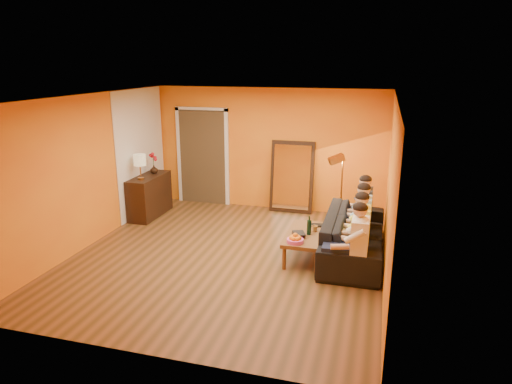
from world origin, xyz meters
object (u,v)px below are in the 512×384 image
(person_far_left, at_px, (359,244))
(tumbler, at_px, (315,228))
(dog, at_px, (343,249))
(coffee_table, at_px, (306,245))
(person_mid_right, at_px, (363,219))
(wine_bottle, at_px, (309,225))
(sideboard, at_px, (150,196))
(person_far_right, at_px, (365,209))
(vase, at_px, (154,169))
(mirror_frame, at_px, (292,177))
(table_lamp, at_px, (140,167))
(person_mid_left, at_px, (361,230))
(laptop, at_px, (320,226))
(sofa, at_px, (354,235))
(floor_lamp, at_px, (341,194))

(person_far_left, relative_size, tumbler, 12.00)
(dog, height_order, tumbler, dog)
(coffee_table, height_order, person_mid_right, person_mid_right)
(person_mid_right, bearing_deg, wine_bottle, -151.18)
(sideboard, bearing_deg, person_far_left, -23.73)
(person_far_right, bearing_deg, vase, 173.21)
(coffee_table, bearing_deg, mirror_frame, 106.71)
(person_far_left, distance_m, wine_bottle, 1.05)
(coffee_table, height_order, person_far_left, person_far_left)
(dog, bearing_deg, table_lamp, 165.13)
(person_mid_left, relative_size, tumbler, 12.00)
(wine_bottle, bearing_deg, person_far_right, 50.56)
(person_far_left, height_order, tumbler, person_far_left)
(laptop, relative_size, vase, 1.90)
(sofa, relative_size, floor_lamp, 1.67)
(table_lamp, height_order, laptop, table_lamp)
(floor_lamp, bearing_deg, laptop, -123.13)
(person_far_right, relative_size, wine_bottle, 3.94)
(mirror_frame, relative_size, floor_lamp, 1.06)
(person_mid_left, bearing_deg, vase, 159.65)
(floor_lamp, height_order, person_far_right, floor_lamp)
(coffee_table, height_order, wine_bottle, wine_bottle)
(table_lamp, distance_m, tumbler, 3.76)
(person_far_right, relative_size, tumbler, 12.00)
(sofa, distance_m, person_far_left, 1.04)
(person_far_left, bearing_deg, table_lamp, 159.65)
(person_mid_left, distance_m, laptop, 0.87)
(table_lamp, xyz_separation_m, vase, (0.00, 0.55, -0.17))
(table_lamp, distance_m, person_far_left, 4.69)
(sofa, xyz_separation_m, coffee_table, (-0.75, -0.30, -0.14))
(vase, bearing_deg, person_mid_left, -20.35)
(laptop, bearing_deg, person_mid_right, -1.53)
(laptop, xyz_separation_m, vase, (-3.67, 1.13, 0.50))
(floor_lamp, bearing_deg, wine_bottle, -124.68)
(table_lamp, relative_size, floor_lamp, 0.35)
(tumbler, bearing_deg, person_far_left, -47.13)
(coffee_table, distance_m, vase, 3.86)
(person_far_right, bearing_deg, person_mid_left, -90.00)
(coffee_table, distance_m, person_far_right, 1.36)
(coffee_table, relative_size, dog, 1.93)
(sofa, distance_m, floor_lamp, 1.22)
(person_mid_left, relative_size, person_mid_right, 1.00)
(mirror_frame, relative_size, sideboard, 1.29)
(coffee_table, xyz_separation_m, vase, (-3.49, 1.48, 0.73))
(coffee_table, xyz_separation_m, laptop, (0.18, 0.35, 0.22))
(tumbler, bearing_deg, sofa, 16.43)
(mirror_frame, distance_m, person_far_left, 3.39)
(sideboard, bearing_deg, floor_lamp, 2.91)
(wine_bottle, bearing_deg, vase, 156.71)
(coffee_table, xyz_separation_m, floor_lamp, (0.42, 1.42, 0.51))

